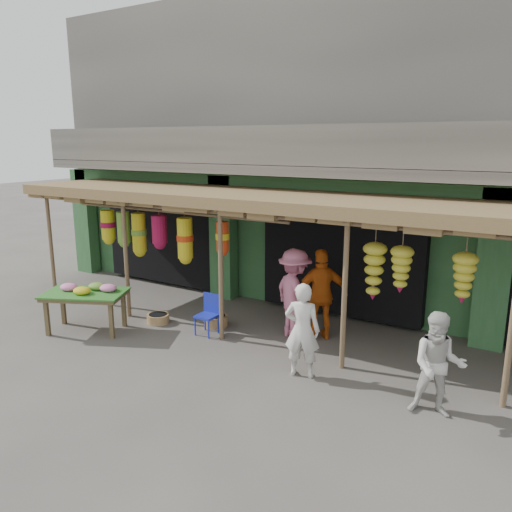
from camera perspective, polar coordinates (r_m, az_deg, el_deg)
The scene contains 12 objects.
ground at distance 9.41m, azimuth 4.43°, elevation -10.77°, with size 80.00×80.00×0.00m, color #514C47.
building at distance 13.16m, azimuth 14.47°, elevation 10.78°, with size 16.40×6.80×7.00m.
awning at distance 9.47m, azimuth 6.22°, elevation 5.57°, with size 14.00×2.70×2.79m.
flower_table at distance 10.66m, azimuth -18.83°, elevation -4.13°, with size 1.85×1.53×0.96m.
blue_chair at distance 10.09m, azimuth -5.42°, elevation -6.36°, with size 0.39×0.39×0.81m.
basket_left at distance 13.10m, azimuth -17.63°, elevation -3.93°, with size 0.53×0.53×0.22m, color olive.
basket_mid at distance 10.94m, azimuth -11.13°, elevation -7.01°, with size 0.48×0.48×0.18m, color olive.
basket_right at distance 10.57m, azimuth -4.61°, elevation -7.38°, with size 0.50×0.50×0.23m, color olive.
person_front at distance 8.21m, azimuth 5.30°, elevation -8.44°, with size 0.58×0.38×1.59m, color silver.
person_right at distance 7.51m, azimuth 20.10°, elevation -11.63°, with size 0.74×0.57×1.52m, color silver.
person_vendor at distance 9.73m, azimuth 7.49°, elevation -4.39°, with size 1.05×0.44×1.79m, color #C45412.
person_shopper at distance 9.73m, azimuth 4.43°, elevation -4.36°, with size 1.15×0.66×1.79m, color #C76989.
Camera 1 is at (3.83, -7.72, 3.79)m, focal length 35.00 mm.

